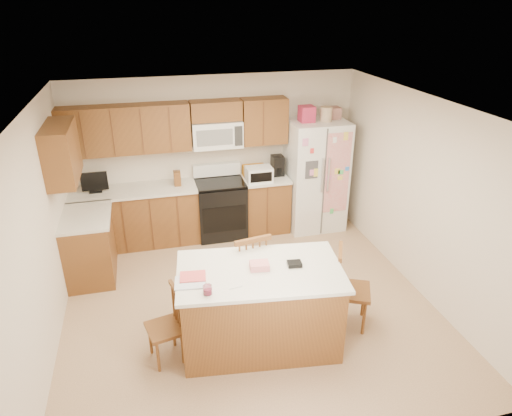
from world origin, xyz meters
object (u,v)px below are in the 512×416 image
object	(u,v)px
stove	(221,207)
windsor_chair_back	(248,274)
island	(260,306)
windsor_chair_left	(167,327)
refrigerator	(315,174)
windsor_chair_right	(350,290)

from	to	relation	value
stove	windsor_chair_back	bearing A→B (deg)	-90.86
stove	windsor_chair_back	xyz separation A→B (m)	(-0.03, -2.04, 0.04)
stove	island	world-z (taller)	stove
windsor_chair_left	refrigerator	bearing A→B (deg)	44.68
windsor_chair_back	island	bearing A→B (deg)	-91.02
island	windsor_chair_left	distance (m)	1.02
stove	windsor_chair_left	size ratio (longest dim) A/B	1.32
stove	windsor_chair_back	distance (m)	2.04
island	windsor_chair_left	bearing A→B (deg)	-179.60
refrigerator	windsor_chair_left	bearing A→B (deg)	-135.32
refrigerator	island	distance (m)	3.08
windsor_chair_back	refrigerator	bearing A→B (deg)	50.96
windsor_chair_left	windsor_chair_right	size ratio (longest dim) A/B	0.87
refrigerator	windsor_chair_left	size ratio (longest dim) A/B	2.38
refrigerator	windsor_chair_right	size ratio (longest dim) A/B	2.06
stove	refrigerator	world-z (taller)	refrigerator
stove	windsor_chair_back	world-z (taller)	stove
stove	windsor_chair_right	bearing A→B (deg)	-67.90
island	windsor_chair_right	xyz separation A→B (m)	(1.09, 0.06, -0.01)
island	windsor_chair_back	bearing A→B (deg)	88.98
stove	refrigerator	bearing A→B (deg)	-2.30
windsor_chair_right	windsor_chair_back	bearing A→B (deg)	152.83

